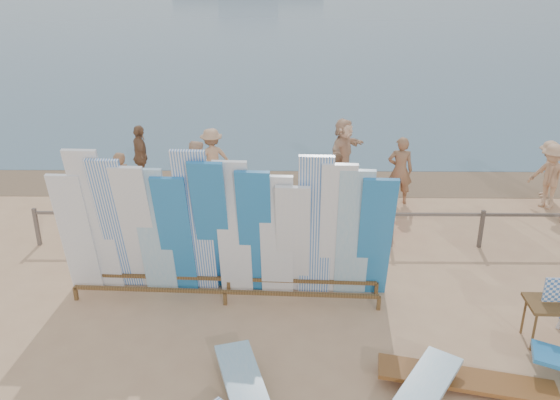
{
  "coord_description": "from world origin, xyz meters",
  "views": [
    {
      "loc": [
        -0.38,
        -9.03,
        6.14
      ],
      "look_at": [
        -0.51,
        2.79,
        1.22
      ],
      "focal_mm": 38.0,
      "sensor_mm": 36.0,
      "label": 1
    }
  ],
  "objects_px": {
    "beachgoer_extra_0": "(551,176)",
    "beach_chair_right": "(378,220)",
    "vendor_table": "(552,321)",
    "stroller": "(353,211)",
    "beachgoer_4": "(336,187)",
    "beachgoer_2": "(196,176)",
    "beach_chair_left": "(359,224)",
    "flat_board_c": "(466,387)",
    "beachgoer_extra_1": "(141,157)",
    "beachgoer_0": "(117,203)",
    "beachgoer_5": "(343,150)",
    "beachgoer_7": "(400,170)",
    "beachgoer_3": "(212,158)",
    "main_surfboard_rack": "(224,233)",
    "beachgoer_9": "(547,169)"
  },
  "relations": [
    {
      "from": "beach_chair_left",
      "to": "beachgoer_9",
      "type": "height_order",
      "value": "beachgoer_9"
    },
    {
      "from": "beachgoer_9",
      "to": "beachgoer_extra_1",
      "type": "bearing_deg",
      "value": -78.02
    },
    {
      "from": "beachgoer_9",
      "to": "beachgoer_extra_0",
      "type": "xyz_separation_m",
      "value": [
        -0.23,
        -0.77,
        0.08
      ]
    },
    {
      "from": "beachgoer_0",
      "to": "beachgoer_extra_1",
      "type": "xyz_separation_m",
      "value": [
        -0.14,
        3.08,
        0.1
      ]
    },
    {
      "from": "main_surfboard_rack",
      "to": "stroller",
      "type": "relative_size",
      "value": 5.54
    },
    {
      "from": "main_surfboard_rack",
      "to": "beachgoer_9",
      "type": "relative_size",
      "value": 3.96
    },
    {
      "from": "beach_chair_right",
      "to": "beachgoer_0",
      "type": "relative_size",
      "value": 0.61
    },
    {
      "from": "beachgoer_0",
      "to": "beachgoer_4",
      "type": "xyz_separation_m",
      "value": [
        5.15,
        0.84,
        0.08
      ]
    },
    {
      "from": "beach_chair_right",
      "to": "beachgoer_9",
      "type": "height_order",
      "value": "beachgoer_9"
    },
    {
      "from": "main_surfboard_rack",
      "to": "beachgoer_extra_0",
      "type": "distance_m",
      "value": 9.15
    },
    {
      "from": "stroller",
      "to": "beachgoer_3",
      "type": "xyz_separation_m",
      "value": [
        -3.68,
        2.7,
        0.41
      ]
    },
    {
      "from": "beach_chair_right",
      "to": "beachgoer_5",
      "type": "height_order",
      "value": "beachgoer_5"
    },
    {
      "from": "beachgoer_4",
      "to": "beachgoer_2",
      "type": "bearing_deg",
      "value": 35.35
    },
    {
      "from": "flat_board_c",
      "to": "beachgoer_extra_1",
      "type": "height_order",
      "value": "beachgoer_extra_1"
    },
    {
      "from": "flat_board_c",
      "to": "beachgoer_extra_0",
      "type": "height_order",
      "value": "beachgoer_extra_0"
    },
    {
      "from": "beachgoer_extra_0",
      "to": "beach_chair_right",
      "type": "bearing_deg",
      "value": -112.23
    },
    {
      "from": "stroller",
      "to": "beachgoer_9",
      "type": "height_order",
      "value": "beachgoer_9"
    },
    {
      "from": "beachgoer_7",
      "to": "stroller",
      "type": "bearing_deg",
      "value": 56.28
    },
    {
      "from": "beachgoer_2",
      "to": "beachgoer_9",
      "type": "height_order",
      "value": "beachgoer_2"
    },
    {
      "from": "vendor_table",
      "to": "stroller",
      "type": "relative_size",
      "value": 1.12
    },
    {
      "from": "flat_board_c",
      "to": "beachgoer_4",
      "type": "distance_m",
      "value": 6.41
    },
    {
      "from": "beachgoer_5",
      "to": "main_surfboard_rack",
      "type": "bearing_deg",
      "value": -172.49
    },
    {
      "from": "vendor_table",
      "to": "beachgoer_4",
      "type": "height_order",
      "value": "beachgoer_4"
    },
    {
      "from": "beachgoer_9",
      "to": "vendor_table",
      "type": "bearing_deg",
      "value": -5.84
    },
    {
      "from": "beachgoer_4",
      "to": "stroller",
      "type": "bearing_deg",
      "value": 173.66
    },
    {
      "from": "beach_chair_right",
      "to": "beachgoer_5",
      "type": "xyz_separation_m",
      "value": [
        -0.56,
        3.4,
        0.65
      ]
    },
    {
      "from": "beach_chair_left",
      "to": "beachgoer_9",
      "type": "xyz_separation_m",
      "value": [
        5.32,
        2.38,
        0.54
      ]
    },
    {
      "from": "stroller",
      "to": "beachgoer_7",
      "type": "height_order",
      "value": "beachgoer_7"
    },
    {
      "from": "vendor_table",
      "to": "beach_chair_left",
      "type": "height_order",
      "value": "vendor_table"
    },
    {
      "from": "beachgoer_9",
      "to": "beachgoer_7",
      "type": "bearing_deg",
      "value": -68.07
    },
    {
      "from": "vendor_table",
      "to": "beachgoer_0",
      "type": "height_order",
      "value": "beachgoer_0"
    },
    {
      "from": "beachgoer_2",
      "to": "beachgoer_3",
      "type": "relative_size",
      "value": 1.09
    },
    {
      "from": "main_surfboard_rack",
      "to": "beach_chair_right",
      "type": "xyz_separation_m",
      "value": [
        3.33,
        3.0,
        -1.1
      ]
    },
    {
      "from": "vendor_table",
      "to": "beach_chair_right",
      "type": "relative_size",
      "value": 1.28
    },
    {
      "from": "vendor_table",
      "to": "flat_board_c",
      "type": "distance_m",
      "value": 2.13
    },
    {
      "from": "beachgoer_9",
      "to": "stroller",
      "type": "bearing_deg",
      "value": -53.69
    },
    {
      "from": "beachgoer_4",
      "to": "beachgoer_extra_0",
      "type": "xyz_separation_m",
      "value": [
        5.58,
        0.88,
        -0.01
      ]
    },
    {
      "from": "beachgoer_3",
      "to": "beachgoer_extra_1",
      "type": "relative_size",
      "value": 0.96
    },
    {
      "from": "beach_chair_left",
      "to": "beachgoer_3",
      "type": "height_order",
      "value": "beachgoer_3"
    },
    {
      "from": "beachgoer_0",
      "to": "beachgoer_3",
      "type": "xyz_separation_m",
      "value": [
        1.85,
        3.07,
        0.06
      ]
    },
    {
      "from": "beachgoer_3",
      "to": "beachgoer_7",
      "type": "xyz_separation_m",
      "value": [
        5.06,
        -1.07,
        0.05
      ]
    },
    {
      "from": "beachgoer_extra_0",
      "to": "beachgoer_0",
      "type": "bearing_deg",
      "value": -121.45
    },
    {
      "from": "vendor_table",
      "to": "beachgoer_4",
      "type": "bearing_deg",
      "value": 124.99
    },
    {
      "from": "beachgoer_2",
      "to": "flat_board_c",
      "type": "bearing_deg",
      "value": 123.61
    },
    {
      "from": "beachgoer_7",
      "to": "beachgoer_extra_1",
      "type": "height_order",
      "value": "beachgoer_7"
    },
    {
      "from": "vendor_table",
      "to": "beachgoer_5",
      "type": "bearing_deg",
      "value": 112.0
    },
    {
      "from": "beachgoer_2",
      "to": "beachgoer_extra_0",
      "type": "height_order",
      "value": "beachgoer_2"
    },
    {
      "from": "beachgoer_5",
      "to": "beachgoer_extra_1",
      "type": "relative_size",
      "value": 1.04
    },
    {
      "from": "beachgoer_2",
      "to": "beachgoer_7",
      "type": "distance_m",
      "value": 5.3
    },
    {
      "from": "vendor_table",
      "to": "beachgoer_3",
      "type": "height_order",
      "value": "beachgoer_3"
    }
  ]
}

